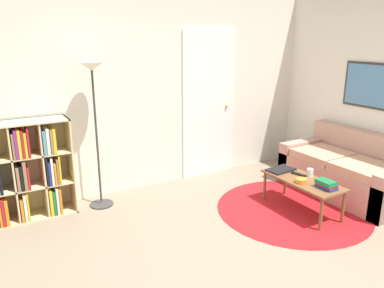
{
  "coord_description": "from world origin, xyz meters",
  "views": [
    {
      "loc": [
        -2.03,
        -2.02,
        1.97
      ],
      "look_at": [
        -0.09,
        1.32,
        0.85
      ],
      "focal_mm": 35.0,
      "sensor_mm": 36.0,
      "label": 1
    }
  ],
  "objects_px": {
    "bowl": "(301,181)",
    "cup": "(310,173)",
    "couch": "(348,173)",
    "floor_lamp": "(93,90)",
    "bookshelf": "(24,173)",
    "laptop": "(281,170)",
    "coffee_table": "(303,183)"
  },
  "relations": [
    {
      "from": "coffee_table",
      "to": "laptop",
      "type": "distance_m",
      "value": 0.35
    },
    {
      "from": "cup",
      "to": "coffee_table",
      "type": "bearing_deg",
      "value": -168.91
    },
    {
      "from": "coffee_table",
      "to": "cup",
      "type": "relative_size",
      "value": 10.54
    },
    {
      "from": "couch",
      "to": "cup",
      "type": "distance_m",
      "value": 0.8
    },
    {
      "from": "floor_lamp",
      "to": "couch",
      "type": "height_order",
      "value": "floor_lamp"
    },
    {
      "from": "bowl",
      "to": "cup",
      "type": "distance_m",
      "value": 0.26
    },
    {
      "from": "laptop",
      "to": "cup",
      "type": "bearing_deg",
      "value": -64.53
    },
    {
      "from": "floor_lamp",
      "to": "coffee_table",
      "type": "bearing_deg",
      "value": -33.8
    },
    {
      "from": "couch",
      "to": "cup",
      "type": "bearing_deg",
      "value": -175.66
    },
    {
      "from": "bookshelf",
      "to": "coffee_table",
      "type": "distance_m",
      "value": 3.11
    },
    {
      "from": "bowl",
      "to": "cup",
      "type": "height_order",
      "value": "cup"
    },
    {
      "from": "coffee_table",
      "to": "floor_lamp",
      "type": "bearing_deg",
      "value": 146.2
    },
    {
      "from": "floor_lamp",
      "to": "laptop",
      "type": "height_order",
      "value": "floor_lamp"
    },
    {
      "from": "floor_lamp",
      "to": "coffee_table",
      "type": "xyz_separation_m",
      "value": [
        1.97,
        -1.32,
        -1.04
      ]
    },
    {
      "from": "coffee_table",
      "to": "laptop",
      "type": "height_order",
      "value": "laptop"
    },
    {
      "from": "bookshelf",
      "to": "coffee_table",
      "type": "xyz_separation_m",
      "value": [
        2.77,
        -1.41,
        -0.19
      ]
    },
    {
      "from": "floor_lamp",
      "to": "coffee_table",
      "type": "height_order",
      "value": "floor_lamp"
    },
    {
      "from": "laptop",
      "to": "coffee_table",
      "type": "bearing_deg",
      "value": -87.68
    },
    {
      "from": "floor_lamp",
      "to": "laptop",
      "type": "bearing_deg",
      "value": -26.46
    },
    {
      "from": "couch",
      "to": "bowl",
      "type": "bearing_deg",
      "value": -171.05
    },
    {
      "from": "floor_lamp",
      "to": "couch",
      "type": "distance_m",
      "value": 3.33
    },
    {
      "from": "floor_lamp",
      "to": "coffee_table",
      "type": "relative_size",
      "value": 1.76
    },
    {
      "from": "bookshelf",
      "to": "couch",
      "type": "height_order",
      "value": "bookshelf"
    },
    {
      "from": "couch",
      "to": "bowl",
      "type": "xyz_separation_m",
      "value": [
        -1.02,
        -0.16,
        0.15
      ]
    },
    {
      "from": "laptop",
      "to": "bowl",
      "type": "xyz_separation_m",
      "value": [
        -0.09,
        -0.42,
        0.02
      ]
    },
    {
      "from": "bookshelf",
      "to": "laptop",
      "type": "bearing_deg",
      "value": -21.09
    },
    {
      "from": "bookshelf",
      "to": "bowl",
      "type": "height_order",
      "value": "bookshelf"
    },
    {
      "from": "floor_lamp",
      "to": "cup",
      "type": "relative_size",
      "value": 18.57
    },
    {
      "from": "floor_lamp",
      "to": "cup",
      "type": "distance_m",
      "value": 2.65
    },
    {
      "from": "laptop",
      "to": "bowl",
      "type": "bearing_deg",
      "value": -101.86
    },
    {
      "from": "bookshelf",
      "to": "couch",
      "type": "xyz_separation_m",
      "value": [
        3.69,
        -1.32,
        -0.26
      ]
    },
    {
      "from": "floor_lamp",
      "to": "couch",
      "type": "bearing_deg",
      "value": -23.13
    }
  ]
}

